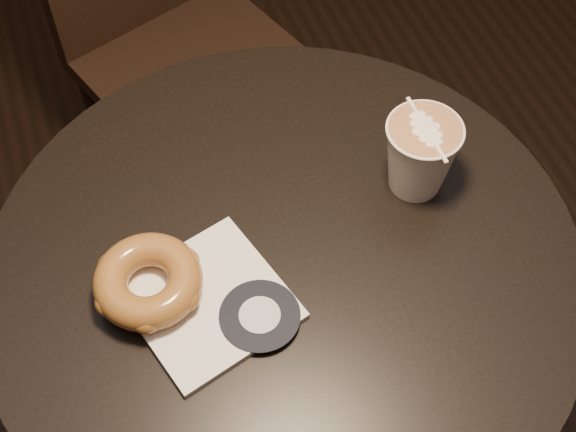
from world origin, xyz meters
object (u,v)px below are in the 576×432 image
Objects in this scene: chair at (164,3)px; pastry_bag at (208,302)px; doughnut at (148,281)px; latte_cup at (420,156)px; cafe_table at (285,334)px.

chair is 0.80m from pastry_bag.
chair is 0.78m from doughnut.
doughnut is at bearing -172.83° from latte_cup.
latte_cup is at bearing -95.80° from chair.
chair reaches higher than latte_cup.
cafe_table is 0.32m from latte_cup.
latte_cup reaches higher than doughnut.
chair reaches higher than cafe_table.
doughnut is (-0.18, -0.72, 0.24)m from chair.
chair is at bearing 104.02° from latte_cup.
doughnut reaches higher than pastry_bag.
cafe_table is at bearing -0.04° from pastry_bag.
doughnut is (-0.16, 0.00, 0.23)m from cafe_table.
latte_cup is at bearing -1.25° from pastry_bag.
chair is at bearing 76.39° from doughnut.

